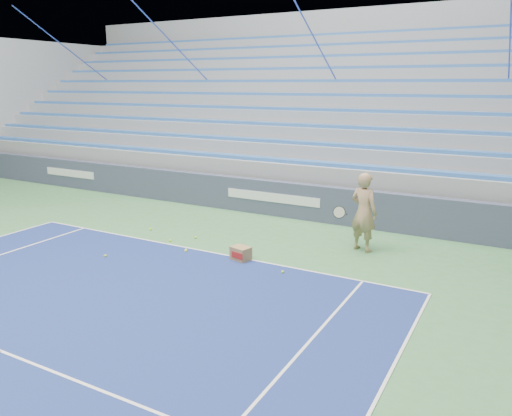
{
  "coord_description": "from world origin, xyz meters",
  "views": [
    {
      "loc": [
        6.87,
        2.19,
        4.07
      ],
      "look_at": [
        1.27,
        12.38,
        1.15
      ],
      "focal_mm": 35.0,
      "sensor_mm": 36.0,
      "label": 1
    }
  ],
  "objects": [
    {
      "name": "sponsor_barrier",
      "position": [
        0.0,
        15.88,
        0.55
      ],
      "size": [
        30.0,
        0.32,
        1.1
      ],
      "color": "#3A4159",
      "rests_on": "ground"
    },
    {
      "name": "tennis_ball_7",
      "position": [
        0.96,
        12.5,
        0.03
      ],
      "size": [
        0.07,
        0.07,
        0.07
      ],
      "primitive_type": "sphere",
      "color": "#CCF131",
      "rests_on": "ground"
    },
    {
      "name": "tennis_ball_5",
      "position": [
        2.43,
        11.5,
        0.03
      ],
      "size": [
        0.07,
        0.07,
        0.07
      ],
      "primitive_type": "sphere",
      "color": "#CCF131",
      "rests_on": "ground"
    },
    {
      "name": "bleachers",
      "position": [
        0.0,
        21.6,
        2.36
      ],
      "size": [
        31.0,
        9.15,
        7.3
      ],
      "color": "gray",
      "rests_on": "ground"
    },
    {
      "name": "tennis_ball_4",
      "position": [
        -1.78,
        10.39,
        0.03
      ],
      "size": [
        0.07,
        0.07,
        0.07
      ],
      "primitive_type": "sphere",
      "color": "#CCF131",
      "rests_on": "ground"
    },
    {
      "name": "tennis_ball_0",
      "position": [
        -0.3,
        11.61,
        0.03
      ],
      "size": [
        0.07,
        0.07,
        0.07
      ],
      "primitive_type": "sphere",
      "color": "#CCF131",
      "rests_on": "ground"
    },
    {
      "name": "ball_box",
      "position": [
        1.19,
        11.78,
        0.16
      ],
      "size": [
        0.5,
        0.43,
        0.33
      ],
      "color": "olive",
      "rests_on": "ground"
    },
    {
      "name": "tennis_ball_2",
      "position": [
        -1.16,
        12.08,
        0.03
      ],
      "size": [
        0.07,
        0.07,
        0.07
      ],
      "primitive_type": "sphere",
      "color": "#CCF131",
      "rests_on": "ground"
    },
    {
      "name": "tennis_player",
      "position": [
        3.48,
        13.86,
        0.99
      ],
      "size": [
        1.02,
        0.95,
        1.97
      ],
      "color": "tan",
      "rests_on": "ground"
    },
    {
      "name": "tennis_ball_6",
      "position": [
        -0.74,
        12.65,
        0.03
      ],
      "size": [
        0.07,
        0.07,
        0.07
      ],
      "primitive_type": "sphere",
      "color": "#CCF131",
      "rests_on": "ground"
    },
    {
      "name": "tennis_ball_3",
      "position": [
        -2.32,
        12.67,
        0.03
      ],
      "size": [
        0.07,
        0.07,
        0.07
      ],
      "primitive_type": "sphere",
      "color": "#CCF131",
      "rests_on": "ground"
    },
    {
      "name": "tennis_ball_1",
      "position": [
        -0.34,
        11.69,
        0.03
      ],
      "size": [
        0.07,
        0.07,
        0.07
      ],
      "primitive_type": "sphere",
      "color": "#CCF131",
      "rests_on": "ground"
    }
  ]
}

